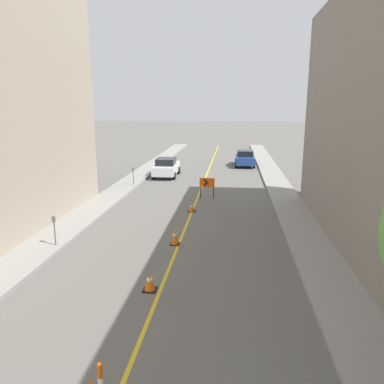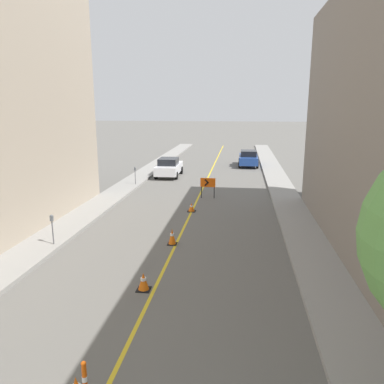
{
  "view_description": "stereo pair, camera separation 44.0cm",
  "coord_description": "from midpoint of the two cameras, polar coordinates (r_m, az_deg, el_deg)",
  "views": [
    {
      "loc": [
        2.27,
        2.31,
        5.92
      ],
      "look_at": [
        -0.06,
        23.46,
        1.0
      ],
      "focal_mm": 35.0,
      "sensor_mm": 36.0,
      "label": 1
    },
    {
      "loc": [
        2.71,
        2.37,
        5.92
      ],
      "look_at": [
        -0.06,
        23.46,
        1.0
      ],
      "focal_mm": 35.0,
      "sensor_mm": 36.0,
      "label": 2
    }
  ],
  "objects": [
    {
      "name": "arrow_barricade_primary",
      "position": [
        24.37,
        2.95,
        1.27
      ],
      "size": [
        0.98,
        0.11,
        1.34
      ],
      "rotation": [
        0.0,
        0.0,
        -0.04
      ],
      "color": "#EF560C",
      "rests_on": "ground_plane"
    },
    {
      "name": "sidewalk_right",
      "position": [
        28.24,
        13.82,
        0.71
      ],
      "size": [
        1.87,
        59.57,
        0.17
      ],
      "color": "gray",
      "rests_on": "ground_plane"
    },
    {
      "name": "lane_stripe",
      "position": [
        28.18,
        2.25,
        0.89
      ],
      "size": [
        0.12,
        59.57,
        0.01
      ],
      "color": "gold",
      "rests_on": "ground_plane"
    },
    {
      "name": "parked_car_curb_near",
      "position": [
        32.06,
        -3.15,
        3.81
      ],
      "size": [
        1.94,
        4.33,
        1.59
      ],
      "rotation": [
        0.0,
        0.0,
        0.02
      ],
      "color": "silver",
      "rests_on": "ground_plane"
    },
    {
      "name": "traffic_cone_fourth",
      "position": [
        16.43,
        -2.27,
        -6.81
      ],
      "size": [
        0.41,
        0.41,
        0.71
      ],
      "color": "black",
      "rests_on": "ground_plane"
    },
    {
      "name": "parking_meter_near_curb",
      "position": [
        16.77,
        -19.85,
        -4.51
      ],
      "size": [
        0.12,
        0.11,
        1.3
      ],
      "color": "#4C4C51",
      "rests_on": "sidewalk_left"
    },
    {
      "name": "traffic_cone_fifth",
      "position": [
        21.43,
        0.51,
        -2.34
      ],
      "size": [
        0.46,
        0.46,
        0.5
      ],
      "color": "black",
      "rests_on": "ground_plane"
    },
    {
      "name": "sidewalk_left",
      "position": [
        29.22,
        -8.91,
        1.34
      ],
      "size": [
        1.87,
        59.57,
        0.17
      ],
      "color": "gray",
      "rests_on": "ground_plane"
    },
    {
      "name": "parked_car_curb_mid",
      "position": [
        37.96,
        8.92,
        5.11
      ],
      "size": [
        1.93,
        4.3,
        1.59
      ],
      "rotation": [
        0.0,
        0.0,
        -0.0
      ],
      "color": "navy",
      "rests_on": "ground_plane"
    },
    {
      "name": "traffic_cone_third",
      "position": [
        12.68,
        -6.4,
        -13.4
      ],
      "size": [
        0.45,
        0.45,
        0.6
      ],
      "color": "black",
      "rests_on": "ground_plane"
    },
    {
      "name": "parking_meter_far_curb",
      "position": [
        28.23,
        -8.23,
        3.05
      ],
      "size": [
        0.12,
        0.11,
        1.31
      ],
      "color": "#4C4C51",
      "rests_on": "sidewalk_left"
    }
  ]
}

